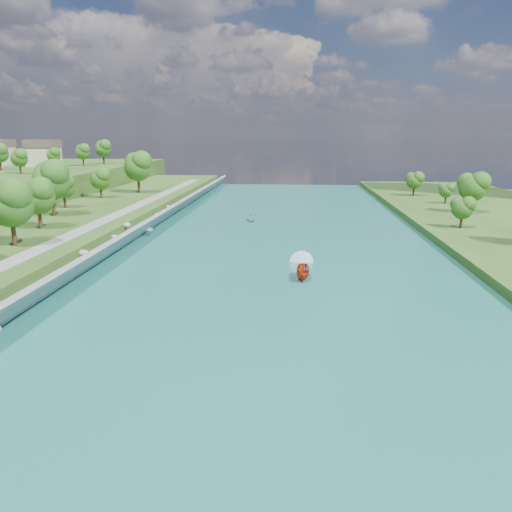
{
  "coord_description": "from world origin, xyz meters",
  "views": [
    {
      "loc": [
        2.47,
        -55.14,
        18.93
      ],
      "look_at": [
        -2.7,
        12.15,
        2.5
      ],
      "focal_mm": 35.0,
      "sensor_mm": 36.0,
      "label": 1
    }
  ],
  "objects": [
    {
      "name": "trees_ridge",
      "position": [
        -70.28,
        97.81,
        13.36
      ],
      "size": [
        22.62,
        51.5,
        9.79
      ],
      "color": "#195316",
      "rests_on": "ridge_west"
    },
    {
      "name": "ridge_west",
      "position": [
        -82.5,
        95.0,
        4.5
      ],
      "size": [
        60.0,
        120.0,
        9.0
      ],
      "primitive_type": "cube",
      "color": "#2D5119",
      "rests_on": "ground"
    },
    {
      "name": "motorboat",
      "position": [
        3.77,
        10.67,
        0.91
      ],
      "size": [
        3.6,
        19.2,
        2.01
      ],
      "rotation": [
        0.0,
        0.0,
        3.11
      ],
      "color": "#B32D0E",
      "rests_on": "river_water"
    },
    {
      "name": "riverside_path",
      "position": [
        -32.5,
        20.0,
        3.55
      ],
      "size": [
        3.0,
        200.0,
        0.1
      ],
      "primitive_type": "cube",
      "color": "gray",
      "rests_on": "berm_west"
    },
    {
      "name": "ground",
      "position": [
        0.0,
        0.0,
        0.0
      ],
      "size": [
        260.0,
        260.0,
        0.0
      ],
      "primitive_type": "plane",
      "color": "#2D5119",
      "rests_on": "ground"
    },
    {
      "name": "riprap_bank",
      "position": [
        -25.87,
        19.2,
        1.82
      ],
      "size": [
        4.11,
        236.0,
        4.26
      ],
      "color": "slate",
      "rests_on": "ground"
    },
    {
      "name": "raft",
      "position": [
        -7.19,
        54.8,
        0.47
      ],
      "size": [
        3.12,
        3.8,
        1.54
      ],
      "rotation": [
        0.0,
        0.0,
        0.26
      ],
      "color": "gray",
      "rests_on": "river_water"
    },
    {
      "name": "ridge_houses",
      "position": [
        -88.67,
        100.0,
        13.31
      ],
      "size": [
        29.5,
        29.5,
        8.4
      ],
      "color": "beige",
      "rests_on": "ridge_west"
    },
    {
      "name": "river_water",
      "position": [
        0.0,
        20.0,
        0.05
      ],
      "size": [
        55.0,
        240.0,
        0.1
      ],
      "primitive_type": "cube",
      "color": "#1A6559",
      "rests_on": "ground"
    }
  ]
}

